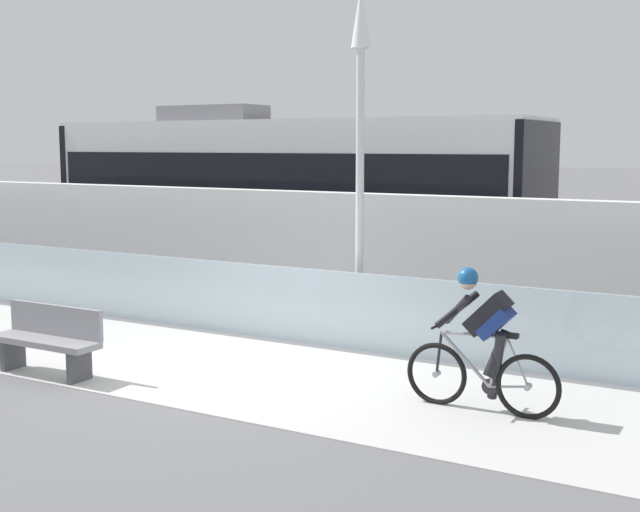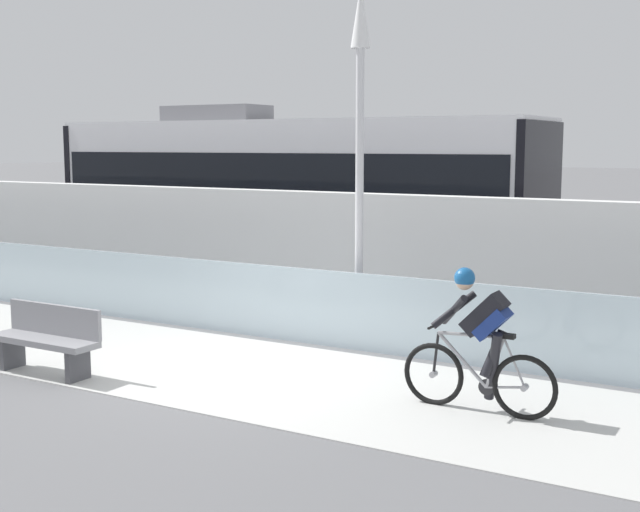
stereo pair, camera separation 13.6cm
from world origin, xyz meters
name	(u,v)px [view 1 (the left image)]	position (x,y,z in m)	size (l,w,h in m)	color
ground_plane	(230,371)	(0.00, 0.00, 0.00)	(200.00, 200.00, 0.00)	slate
bike_path_deck	(230,371)	(0.00, 0.00, 0.01)	(32.00, 3.20, 0.01)	silver
glass_parapet	(302,305)	(0.00, 1.85, 0.56)	(32.00, 0.05, 1.12)	silver
concrete_barrier_wall	(357,257)	(0.00, 3.65, 1.07)	(32.00, 0.36, 2.15)	white
tram_rail_near	(415,297)	(0.00, 6.13, 0.00)	(32.00, 0.08, 0.01)	#595654
tram_rail_far	(442,286)	(0.00, 7.57, 0.00)	(32.00, 0.08, 0.01)	#595654
tram	(287,193)	(-3.35, 6.85, 1.89)	(11.06, 2.54, 3.81)	silver
cyclist_on_bike	(483,343)	(3.42, 0.00, 0.78)	(1.77, 0.58, 1.61)	black
lamp_post_antenna	(360,120)	(0.80, 2.15, 3.29)	(0.28, 0.28, 5.20)	gray
bench	(48,338)	(-1.92, -1.29, 0.48)	(1.60, 0.45, 0.89)	gray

